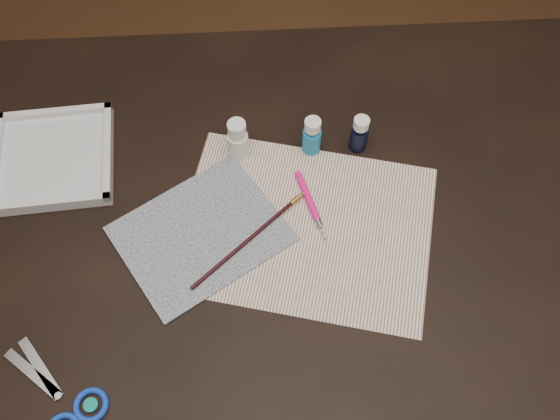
{
  "coord_description": "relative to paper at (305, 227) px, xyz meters",
  "views": [
    {
      "loc": [
        -0.03,
        -0.49,
        1.67
      ],
      "look_at": [
        0.0,
        0.0,
        0.8
      ],
      "focal_mm": 40.0,
      "sensor_mm": 36.0,
      "label": 1
    }
  ],
  "objects": [
    {
      "name": "ground",
      "position": [
        -0.04,
        0.01,
        -0.76
      ],
      "size": [
        3.5,
        3.5,
        0.02
      ],
      "primitive_type": "cube",
      "color": "#422614",
      "rests_on": "ground"
    },
    {
      "name": "table",
      "position": [
        -0.04,
        0.01,
        -0.38
      ],
      "size": [
        1.3,
        0.9,
        0.75
      ],
      "primitive_type": "cube",
      "color": "black",
      "rests_on": "ground"
    },
    {
      "name": "paper",
      "position": [
        0.0,
        0.0,
        0.0
      ],
      "size": [
        0.48,
        0.41,
        0.0
      ],
      "primitive_type": "cube",
      "rotation": [
        0.0,
        0.0,
        -0.25
      ],
      "color": "white",
      "rests_on": "table"
    },
    {
      "name": "canvas",
      "position": [
        -0.17,
        -0.0,
        0.0
      ],
      "size": [
        0.33,
        0.31,
        0.0
      ],
      "primitive_type": "cube",
      "rotation": [
        0.0,
        0.0,
        0.56
      ],
      "color": "black",
      "rests_on": "paper"
    },
    {
      "name": "paint_bottle_white",
      "position": [
        -0.11,
        0.15,
        0.04
      ],
      "size": [
        0.04,
        0.04,
        0.09
      ],
      "primitive_type": "cylinder",
      "rotation": [
        0.0,
        0.0,
        -0.13
      ],
      "color": "white",
      "rests_on": "table"
    },
    {
      "name": "paint_bottle_cyan",
      "position": [
        0.02,
        0.16,
        0.04
      ],
      "size": [
        0.03,
        0.03,
        0.08
      ],
      "primitive_type": "cylinder",
      "rotation": [
        0.0,
        0.0,
        -0.01
      ],
      "color": "teal",
      "rests_on": "table"
    },
    {
      "name": "paint_bottle_navy",
      "position": [
        0.11,
        0.16,
        0.04
      ],
      "size": [
        0.03,
        0.03,
        0.08
      ],
      "primitive_type": "cylinder",
      "rotation": [
        0.0,
        0.0,
        -0.0
      ],
      "color": "black",
      "rests_on": "table"
    },
    {
      "name": "paintbrush",
      "position": [
        -0.09,
        -0.02,
        0.01
      ],
      "size": [
        0.2,
        0.18,
        0.01
      ],
      "primitive_type": null,
      "rotation": [
        0.0,
        0.0,
        0.72
      ],
      "color": "black",
      "rests_on": "canvas"
    },
    {
      "name": "craft_knife",
      "position": [
        0.01,
        0.03,
        0.01
      ],
      "size": [
        0.05,
        0.14,
        0.01
      ],
      "primitive_type": null,
      "rotation": [
        0.0,
        0.0,
        -1.3
      ],
      "color": "#FF1785",
      "rests_on": "paper"
    },
    {
      "name": "scissors",
      "position": [
        -0.39,
        -0.25,
        0.0
      ],
      "size": [
        0.22,
        0.2,
        0.01
      ],
      "primitive_type": null,
      "rotation": [
        0.0,
        0.0,
        2.45
      ],
      "color": "silver",
      "rests_on": "table"
    },
    {
      "name": "palette_tray",
      "position": [
        -0.43,
        0.16,
        0.01
      ],
      "size": [
        0.22,
        0.22,
        0.02
      ],
      "primitive_type": "cube",
      "rotation": [
        0.0,
        0.0,
        0.07
      ],
      "color": "silver",
      "rests_on": "table"
    }
  ]
}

